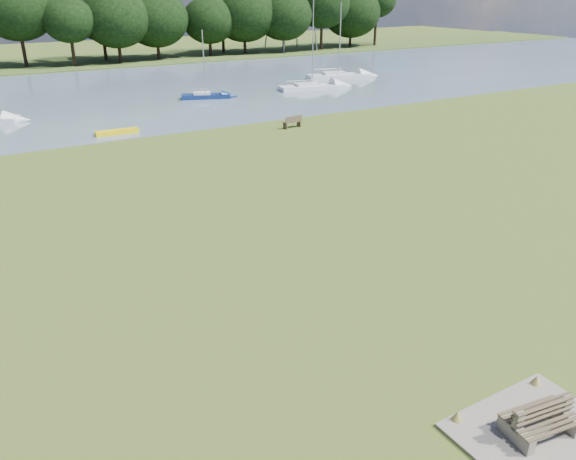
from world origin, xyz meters
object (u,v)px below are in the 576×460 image
riverbank_bench (293,122)px  sailboat_2 (338,75)px  sailboat_5 (205,94)px  kayak (117,132)px  sailboat_1 (311,86)px  bench_pair (541,420)px

riverbank_bench → sailboat_2: 27.00m
riverbank_bench → sailboat_5: bearing=87.4°
kayak → sailboat_5: bearing=44.2°
sailboat_5 → riverbank_bench: bearing=-65.3°
sailboat_1 → bench_pair: bearing=-105.3°
sailboat_1 → sailboat_5: bearing=-173.7°
bench_pair → sailboat_5: (10.94, 48.56, -0.05)m
riverbank_bench → sailboat_5: size_ratio=0.25×
riverbank_bench → sailboat_2: (18.41, 19.75, 0.05)m
bench_pair → sailboat_5: size_ratio=0.30×
bench_pair → sailboat_2: size_ratio=0.23×
bench_pair → sailboat_1: 53.02m
kayak → sailboat_1: bearing=24.2°
riverbank_bench → kayak: (-13.12, 5.09, -0.29)m
kayak → sailboat_2: 34.78m
sailboat_1 → sailboat_5: sailboat_1 is taller
sailboat_1 → sailboat_2: sailboat_1 is taller
bench_pair → kayak: (-0.96, 38.00, -0.30)m
sailboat_2 → sailboat_1: bearing=-129.6°
sailboat_2 → bench_pair: bearing=-104.8°
riverbank_bench → sailboat_1: bearing=45.6°
bench_pair → sailboat_1: size_ratio=0.21×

